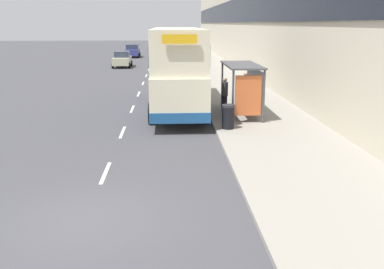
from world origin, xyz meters
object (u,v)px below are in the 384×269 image
Objects in this scene: pedestrian_1 at (224,94)px; car_0 at (122,59)px; car_1 at (132,51)px; double_decker_bus_near at (177,67)px; litter_bin at (228,117)px; pedestrian_at_shelter at (245,87)px; bus_shelter at (246,80)px.

car_0 is at bearing 107.33° from pedestrian_1.
car_1 reaches higher than car_0.
double_decker_bus_near is 6.58× the size of pedestrian_1.
car_0 reaches higher than litter_bin.
pedestrian_at_shelter is at bearing 16.27° from double_decker_bus_near.
car_1 is 2.26× the size of pedestrian_at_shelter.
car_1 is at bearing 101.42° from pedestrian_1.
pedestrian_at_shelter is at bearing 73.85° from litter_bin.
car_1 is 37.16m from pedestrian_at_shelter.
car_1 reaches higher than litter_bin.
litter_bin is (-1.86, -6.41, -0.35)m from pedestrian_at_shelter.
pedestrian_at_shelter is 3.17m from pedestrian_1.
car_0 is 24.09m from pedestrian_at_shelter.
pedestrian_at_shelter is 1.64× the size of litter_bin.
double_decker_bus_near is 2.86× the size of car_0.
litter_bin is at bearing -94.76° from pedestrian_1.
litter_bin is (-0.30, -3.64, -0.37)m from pedestrian_1.
car_0 is (-8.71, 25.90, -1.04)m from bus_shelter.
double_decker_bus_near is at bearing 98.35° from car_1.
litter_bin is at bearing 100.06° from car_1.
car_1 is at bearing 98.35° from double_decker_bus_near.
bus_shelter is 2.44× the size of pedestrian_at_shelter.
double_decker_bus_near is at bearing 142.20° from bus_shelter.
pedestrian_1 is (7.79, -24.96, 0.21)m from car_0.
double_decker_bus_near is 5.88m from litter_bin.
litter_bin is (2.08, -5.26, -1.62)m from double_decker_bus_near.
bus_shelter is 1.56m from pedestrian_1.
car_0 is 1.04× the size of car_1.
pedestrian_1 is (7.82, -38.72, 0.18)m from car_1.
bus_shelter is 4.19m from double_decker_bus_near.
car_0 is at bearing 90.12° from car_1.
bus_shelter is 3.20m from litter_bin.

